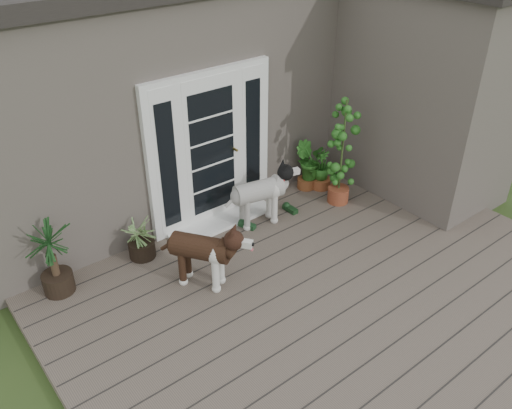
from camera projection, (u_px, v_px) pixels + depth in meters
deck at (333, 294)px, 6.30m from camera, size 6.20×4.60×0.12m
house_main at (147, 81)px, 8.35m from camera, size 7.40×4.00×3.10m
house_wing at (427, 96)px, 7.77m from camera, size 1.60×2.40×3.10m
door_unit at (211, 149)px, 7.06m from camera, size 1.90×0.14×2.15m
door_step at (222, 221)px, 7.48m from camera, size 1.60×0.40×0.05m
brindle_dog at (201, 257)px, 6.18m from camera, size 0.85×0.99×0.77m
white_dog at (259, 200)px, 7.29m from camera, size 0.98×0.58×0.76m
spider_plant at (140, 237)px, 6.68m from camera, size 0.75×0.75×0.60m
yucca at (52, 257)px, 6.01m from camera, size 0.84×0.84×0.98m
herb_a at (310, 171)px, 8.23m from camera, size 0.61×0.61×0.55m
herb_b at (307, 172)px, 8.19m from camera, size 0.53×0.53×0.57m
herb_c at (321, 173)px, 8.22m from camera, size 0.42×0.42×0.49m
sapling at (342, 151)px, 7.55m from camera, size 0.60×0.60×1.66m
clog_left at (247, 225)px, 7.38m from camera, size 0.22×0.31×0.08m
clog_right at (290, 208)px, 7.74m from camera, size 0.14×0.29×0.09m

